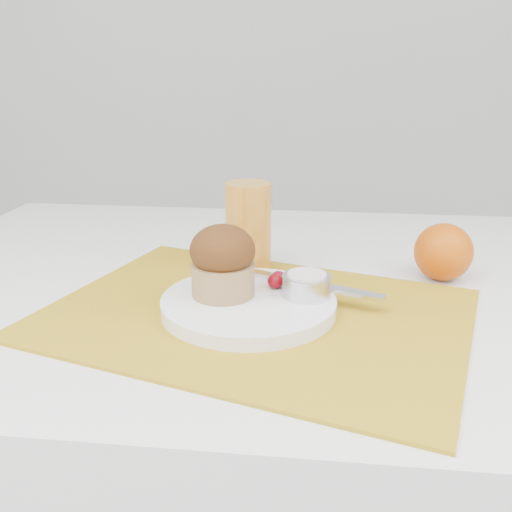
# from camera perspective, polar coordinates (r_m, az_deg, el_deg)

# --- Properties ---
(table) EXTENTS (1.20, 0.80, 0.75)m
(table) POSITION_cam_1_polar(r_m,az_deg,el_deg) (1.03, 2.17, -21.98)
(table) COLOR white
(table) RESTS_ON ground
(placemat) EXTENTS (0.59, 0.50, 0.00)m
(placemat) POSITION_cam_1_polar(r_m,az_deg,el_deg) (0.72, -0.06, -5.79)
(placemat) COLOR #BA9119
(placemat) RESTS_ON table
(plate) EXTENTS (0.23, 0.23, 0.02)m
(plate) POSITION_cam_1_polar(r_m,az_deg,el_deg) (0.71, -0.74, -4.86)
(plate) COLOR white
(plate) RESTS_ON placemat
(ramekin) EXTENTS (0.06, 0.06, 0.03)m
(ramekin) POSITION_cam_1_polar(r_m,az_deg,el_deg) (0.72, 5.07, -2.95)
(ramekin) COLOR silver
(ramekin) RESTS_ON plate
(cream) EXTENTS (0.05, 0.05, 0.01)m
(cream) POSITION_cam_1_polar(r_m,az_deg,el_deg) (0.71, 5.10, -1.96)
(cream) COLOR white
(cream) RESTS_ON ramekin
(raspberry_near) EXTENTS (0.02, 0.02, 0.02)m
(raspberry_near) POSITION_cam_1_polar(r_m,az_deg,el_deg) (0.75, 2.28, -2.18)
(raspberry_near) COLOR #530211
(raspberry_near) RESTS_ON plate
(raspberry_far) EXTENTS (0.02, 0.02, 0.02)m
(raspberry_far) POSITION_cam_1_polar(r_m,az_deg,el_deg) (0.74, 1.96, -2.51)
(raspberry_far) COLOR #550208
(raspberry_far) RESTS_ON plate
(butter_knife) EXTENTS (0.19, 0.10, 0.01)m
(butter_knife) POSITION_cam_1_polar(r_m,az_deg,el_deg) (0.75, 5.31, -2.76)
(butter_knife) COLOR silver
(butter_knife) RESTS_ON plate
(orange) EXTENTS (0.08, 0.08, 0.08)m
(orange) POSITION_cam_1_polar(r_m,az_deg,el_deg) (0.86, 18.23, 0.39)
(orange) COLOR #CE5507
(orange) RESTS_ON table
(juice_glass) EXTENTS (0.08, 0.08, 0.14)m
(juice_glass) POSITION_cam_1_polar(r_m,az_deg,el_deg) (0.84, -0.77, 2.78)
(juice_glass) COLOR orange
(juice_glass) RESTS_ON table
(muffin) EXTENTS (0.08, 0.08, 0.09)m
(muffin) POSITION_cam_1_polar(r_m,az_deg,el_deg) (0.71, -3.34, -0.52)
(muffin) COLOR tan
(muffin) RESTS_ON plate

